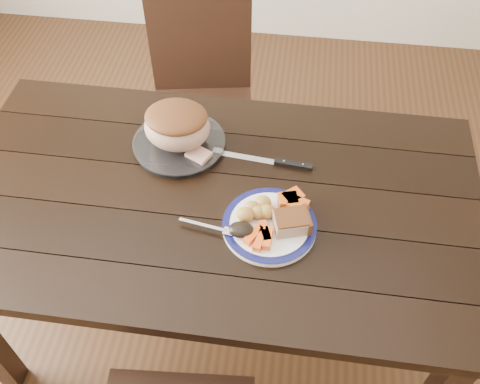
# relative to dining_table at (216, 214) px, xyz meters

# --- Properties ---
(ground) EXTENTS (4.00, 4.00, 0.00)m
(ground) POSITION_rel_dining_table_xyz_m (0.00, 0.00, -0.66)
(ground) COLOR #472B16
(ground) RESTS_ON ground
(dining_table) EXTENTS (1.61, 0.91, 0.75)m
(dining_table) POSITION_rel_dining_table_xyz_m (0.00, 0.00, 0.00)
(dining_table) COLOR black
(dining_table) RESTS_ON ground
(chair_far) EXTENTS (0.49, 0.50, 0.93)m
(chair_far) POSITION_rel_dining_table_xyz_m (-0.18, 0.74, -0.13)
(chair_far) COLOR black
(chair_far) RESTS_ON ground
(dinner_plate) EXTENTS (0.27, 0.27, 0.02)m
(dinner_plate) POSITION_rel_dining_table_xyz_m (0.17, -0.10, 0.10)
(dinner_plate) COLOR white
(dinner_plate) RESTS_ON dining_table
(plate_rim) EXTENTS (0.27, 0.27, 0.02)m
(plate_rim) POSITION_rel_dining_table_xyz_m (0.17, -0.10, 0.11)
(plate_rim) COLOR #0E0F47
(plate_rim) RESTS_ON dinner_plate
(serving_platter) EXTENTS (0.29, 0.29, 0.02)m
(serving_platter) POSITION_rel_dining_table_xyz_m (-0.15, 0.19, 0.10)
(serving_platter) COLOR white
(serving_platter) RESTS_ON dining_table
(pork_slice) EXTENTS (0.11, 0.10, 0.04)m
(pork_slice) POSITION_rel_dining_table_xyz_m (0.23, -0.10, 0.13)
(pork_slice) COLOR tan
(pork_slice) RESTS_ON dinner_plate
(roasted_potatoes) EXTENTS (0.11, 0.09, 0.04)m
(roasted_potatoes) POSITION_rel_dining_table_xyz_m (0.14, -0.07, 0.13)
(roasted_potatoes) COLOR gold
(roasted_potatoes) RESTS_ON dinner_plate
(carrot_batons) EXTENTS (0.08, 0.10, 0.02)m
(carrot_batons) POSITION_rel_dining_table_xyz_m (0.16, -0.15, 0.12)
(carrot_batons) COLOR #F25514
(carrot_batons) RESTS_ON dinner_plate
(pumpkin_wedges) EXTENTS (0.10, 0.09, 0.04)m
(pumpkin_wedges) POSITION_rel_dining_table_xyz_m (0.23, -0.03, 0.13)
(pumpkin_wedges) COLOR orange
(pumpkin_wedges) RESTS_ON dinner_plate
(dark_mushroom) EXTENTS (0.07, 0.05, 0.03)m
(dark_mushroom) POSITION_rel_dining_table_xyz_m (0.10, -0.14, 0.13)
(dark_mushroom) COLOR black
(dark_mushroom) RESTS_ON dinner_plate
(fork) EXTENTS (0.18, 0.05, 0.00)m
(fork) POSITION_rel_dining_table_xyz_m (0.02, -0.14, 0.11)
(fork) COLOR silver
(fork) RESTS_ON dinner_plate
(roast_joint) EXTENTS (0.21, 0.18, 0.14)m
(roast_joint) POSITION_rel_dining_table_xyz_m (-0.15, 0.19, 0.18)
(roast_joint) COLOR tan
(roast_joint) RESTS_ON serving_platter
(cut_slice) EXTENTS (0.09, 0.08, 0.02)m
(cut_slice) POSITION_rel_dining_table_xyz_m (-0.07, 0.13, 0.12)
(cut_slice) COLOR tan
(cut_slice) RESTS_ON serving_platter
(carving_knife) EXTENTS (0.32, 0.05, 0.01)m
(carving_knife) POSITION_rel_dining_table_xyz_m (0.19, 0.15, 0.10)
(carving_knife) COLOR silver
(carving_knife) RESTS_ON dining_table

